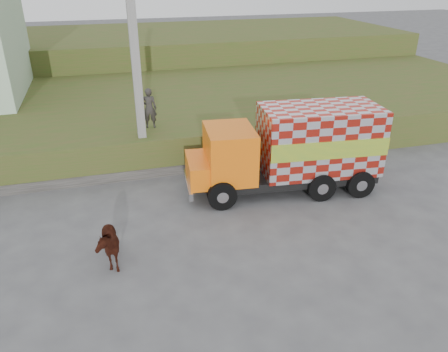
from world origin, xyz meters
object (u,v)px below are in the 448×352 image
object	(u,v)px
utility_pole	(136,69)
cargo_truck	(294,149)
pedestrian	(149,108)
cow	(106,243)

from	to	relation	value
utility_pole	cargo_truck	world-z (taller)	utility_pole
cargo_truck	pedestrian	distance (m)	5.99
pedestrian	cargo_truck	bearing A→B (deg)	152.74
utility_pole	pedestrian	size ratio (longest dim) A/B	4.98
utility_pole	cargo_truck	xyz separation A→B (m)	(5.00, -2.84, -2.51)
utility_pole	cow	world-z (taller)	utility_pole
cargo_truck	pedestrian	xyz separation A→B (m)	(-4.55, 3.82, 0.74)
cargo_truck	cow	distance (m)	7.27
cargo_truck	pedestrian	world-z (taller)	pedestrian
cargo_truck	utility_pole	bearing A→B (deg)	156.22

